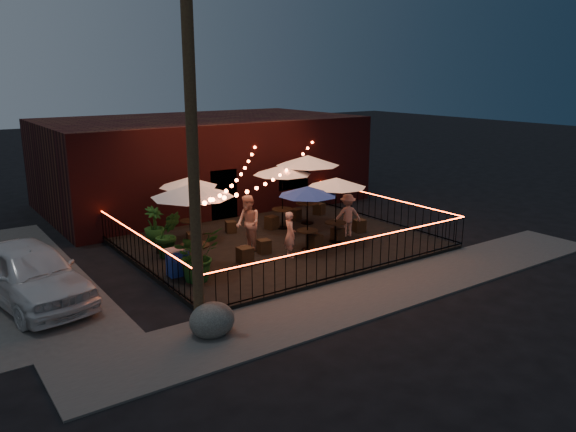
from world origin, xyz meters
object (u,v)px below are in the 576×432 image
Objects in this scene: cafe_table_2 at (308,192)px; boulder at (212,320)px; cafe_table_5 at (308,161)px; cafe_table_4 at (336,183)px; cafe_table_1 at (188,183)px; cooler at (178,262)px; cafe_table_3 at (282,171)px; utility_pole at (193,166)px; cafe_table_0 at (192,192)px.

boulder is at bearing -146.53° from cafe_table_2.
cafe_table_5 is 2.95× the size of boulder.
cafe_table_4 is (1.35, 0.15, 0.11)m from cafe_table_2.
cooler is at bearing -121.24° from cafe_table_1.
boulder is at bearing -134.96° from cafe_table_3.
cafe_table_3 is 9.26m from boulder.
utility_pole is at bearing -149.70° from cafe_table_2.
utility_pole reaches higher than cafe_table_5.
cafe_table_1 is at bearing 66.85° from cafe_table_0.
cafe_table_4 reaches higher than cafe_table_2.
utility_pole is 2.73× the size of cafe_table_5.
cafe_table_5 reaches higher than cafe_table_2.
cafe_table_4 is (5.45, -0.04, -0.35)m from cafe_table_0.
cafe_table_5 is (7.76, 6.08, -1.35)m from utility_pole.
utility_pole is 2.71× the size of cafe_table_3.
utility_pole reaches higher than cafe_table_1.
cafe_table_1 is 0.84× the size of cafe_table_3.
cafe_table_3 reaches higher than boulder.
boulder is at bearing -110.59° from cafe_table_0.
cafe_table_3 is 1.01× the size of cafe_table_5.
cafe_table_2 is 2.56× the size of boulder.
cafe_table_4 is 0.89× the size of cafe_table_5.
utility_pole reaches higher than boulder.
cafe_table_1 is 2.51× the size of boulder.
cafe_table_3 is 2.63m from cafe_table_4.
cafe_table_0 is at bearing -157.40° from cafe_table_5.
cafe_table_5 reaches higher than boulder.
utility_pole is 2.74× the size of cafe_table_0.
cafe_table_3 is at bearing 24.57° from cooler.
utility_pole is 4.10m from cafe_table_0.
cafe_table_3 is (3.57, -0.65, 0.17)m from cafe_table_1.
utility_pole reaches higher than cafe_table_0.
cafe_table_1 is 4.08m from cooler.
boulder is at bearing -102.98° from cooler.
cafe_table_2 is at bearing -107.10° from cafe_table_3.
cooler is at bearing 73.65° from utility_pole.
cafe_table_2 is 1.37m from cafe_table_4.
cafe_table_3 is 2.98× the size of boulder.
cafe_table_0 is 5.46m from cafe_table_4.
cafe_table_0 is 1.17× the size of cafe_table_1.
cafe_table_1 is at bearing 58.65° from cooler.
cafe_table_0 is 0.99× the size of cafe_table_3.
boulder is (-5.55, -3.67, -1.77)m from cafe_table_2.
cooler is at bearing 77.12° from boulder.
utility_pole is at bearing -114.45° from cafe_table_0.
cooler is (-4.66, 0.20, -1.59)m from cafe_table_2.
cafe_table_4 is at bearing -78.76° from cafe_table_3.
cafe_table_1 is 4.35m from cafe_table_2.
cafe_table_1 is 3.02× the size of cooler.
cafe_table_5 is (0.71, 2.61, 0.38)m from cafe_table_4.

